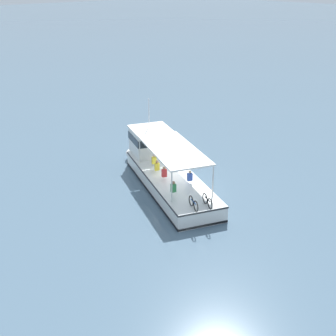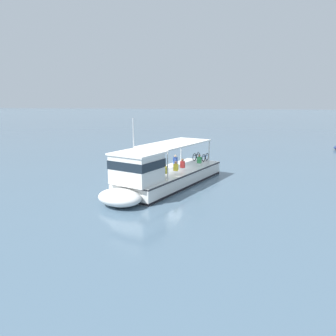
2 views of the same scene
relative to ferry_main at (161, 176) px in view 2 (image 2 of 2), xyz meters
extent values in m
plane|color=slate|center=(-1.48, 0.09, -1.02)|extent=(400.00, 400.00, 0.00)
cube|color=white|center=(-1.49, 0.61, -0.47)|extent=(11.21, 7.05, 1.10)
ellipsoid|color=white|center=(4.24, -1.74, -0.47)|extent=(3.15, 3.56, 1.01)
cube|color=black|center=(-1.49, 0.61, -0.92)|extent=(11.22, 7.09, 0.16)
cube|color=#2D2D33|center=(-1.49, 0.61, 0.00)|extent=(11.23, 7.11, 0.10)
cube|color=white|center=(2.58, -1.05, 1.03)|extent=(3.44, 3.50, 1.90)
cube|color=#19232D|center=(2.58, -1.05, 1.37)|extent=(3.50, 3.58, 0.56)
cube|color=white|center=(2.58, -1.05, 2.04)|extent=(3.65, 3.71, 0.12)
cube|color=white|center=(-1.91, 0.78, 2.13)|extent=(7.32, 5.26, 0.10)
cylinder|color=silver|center=(1.61, 0.81, 1.08)|extent=(0.08, 0.08, 2.00)
cylinder|color=silver|center=(0.58, -1.71, 1.08)|extent=(0.08, 0.08, 2.00)
cylinder|color=silver|center=(-4.40, 3.27, 1.08)|extent=(0.08, 0.08, 2.00)
cylinder|color=silver|center=(-5.43, 0.76, 1.08)|extent=(0.08, 0.08, 2.00)
cylinder|color=silver|center=(2.86, -1.17, 3.20)|extent=(0.06, 0.06, 2.20)
sphere|color=white|center=(0.98, -2.32, -0.52)|extent=(0.36, 0.36, 0.36)
sphere|color=white|center=(-2.07, -1.07, -0.52)|extent=(0.36, 0.36, 0.36)
sphere|color=white|center=(-4.94, 0.10, -0.52)|extent=(0.36, 0.36, 0.36)
torus|color=black|center=(-5.53, 2.75, 0.41)|extent=(0.63, 0.31, 0.66)
torus|color=black|center=(-6.18, 3.02, 0.41)|extent=(0.63, 0.31, 0.66)
cylinder|color=#1E478C|center=(-5.86, 2.89, 0.53)|extent=(0.67, 0.32, 0.06)
torus|color=black|center=(-5.87, 1.92, 0.41)|extent=(0.63, 0.31, 0.66)
torus|color=black|center=(-6.52, 2.19, 0.41)|extent=(0.63, 0.31, 0.66)
cylinder|color=#232328|center=(-6.20, 2.05, 0.53)|extent=(0.67, 0.32, 0.06)
cube|color=#338C4C|center=(-3.75, 2.52, 0.54)|extent=(0.32, 0.38, 0.52)
sphere|color=#9E7051|center=(-3.75, 2.52, 0.91)|extent=(0.20, 0.20, 0.20)
cube|color=#2D4CA5|center=(-3.27, 0.59, 0.54)|extent=(0.32, 0.38, 0.52)
sphere|color=beige|center=(-3.27, 0.59, 0.91)|extent=(0.20, 0.20, 0.20)
cube|color=red|center=(-1.66, 1.39, 0.54)|extent=(0.32, 0.38, 0.52)
sphere|color=#9E7051|center=(-1.66, 1.39, 0.91)|extent=(0.20, 0.20, 0.20)
cube|color=yellow|center=(-0.53, 1.04, 0.54)|extent=(0.32, 0.38, 0.52)
sphere|color=#9E7051|center=(-0.53, 1.04, 0.91)|extent=(0.20, 0.20, 0.20)
cube|color=yellow|center=(0.49, 0.42, 0.54)|extent=(0.32, 0.38, 0.52)
sphere|color=beige|center=(0.49, 0.42, 0.91)|extent=(0.20, 0.20, 0.20)
camera|label=1|loc=(-22.07, 19.85, 12.80)|focal=48.27mm
camera|label=2|loc=(22.54, 4.52, 5.46)|focal=34.57mm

